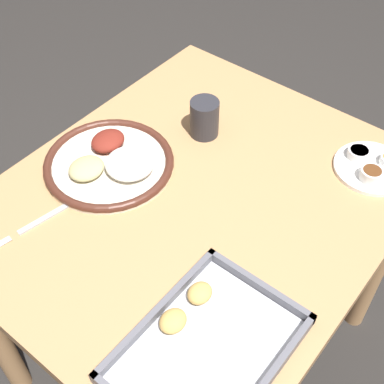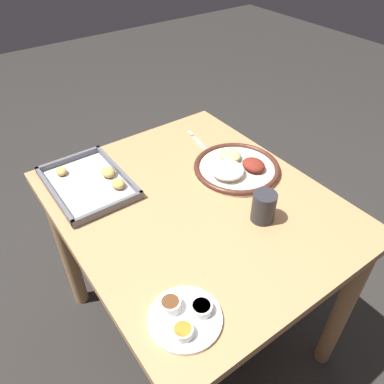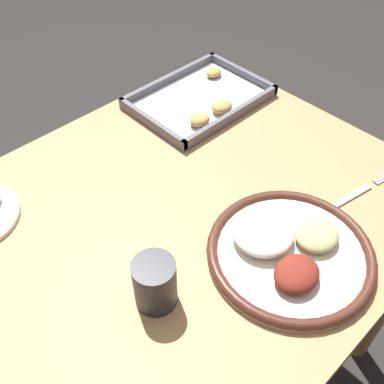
{
  "view_description": "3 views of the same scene",
  "coord_description": "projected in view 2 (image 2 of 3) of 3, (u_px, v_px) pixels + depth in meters",
  "views": [
    {
      "loc": [
        0.62,
        0.49,
        1.6
      ],
      "look_at": [
        0.02,
        0.0,
        0.76
      ],
      "focal_mm": 50.0,
      "sensor_mm": 36.0,
      "label": 1
    },
    {
      "loc": [
        -0.72,
        0.53,
        1.51
      ],
      "look_at": [
        0.02,
        0.0,
        0.76
      ],
      "focal_mm": 35.0,
      "sensor_mm": 36.0,
      "label": 2
    },
    {
      "loc": [
        -0.41,
        -0.44,
        1.39
      ],
      "look_at": [
        0.02,
        0.0,
        0.76
      ],
      "focal_mm": 42.0,
      "sensor_mm": 36.0,
      "label": 3
    }
  ],
  "objects": [
    {
      "name": "dinner_plate",
      "position": [
        236.0,
        167.0,
        1.3
      ],
      "size": [
        0.3,
        0.3,
        0.05
      ],
      "color": "beige",
      "rests_on": "dining_table"
    },
    {
      "name": "ground_plane",
      "position": [
        194.0,
        325.0,
        1.65
      ],
      "size": [
        8.0,
        8.0,
        0.0
      ],
      "primitive_type": "plane",
      "color": "#282623"
    },
    {
      "name": "saucer_plate",
      "position": [
        185.0,
        316.0,
        0.86
      ],
      "size": [
        0.17,
        0.17,
        0.04
      ],
      "color": "white",
      "rests_on": "dining_table"
    },
    {
      "name": "dining_table",
      "position": [
        195.0,
        230.0,
        1.26
      ],
      "size": [
        0.94,
        0.79,
        0.73
      ],
      "color": "#AD7F51",
      "rests_on": "ground_plane"
    },
    {
      "name": "drinking_cup",
      "position": [
        264.0,
        207.0,
        1.09
      ],
      "size": [
        0.07,
        0.07,
        0.1
      ],
      "color": "#28282D",
      "rests_on": "dining_table"
    },
    {
      "name": "fork",
      "position": [
        201.0,
        145.0,
        1.43
      ],
      "size": [
        0.2,
        0.05,
        0.0
      ],
      "rotation": [
        0.0,
        0.0,
        -0.18
      ],
      "color": "#B2B2B7",
      "rests_on": "dining_table"
    },
    {
      "name": "baking_tray",
      "position": [
        90.0,
        183.0,
        1.24
      ],
      "size": [
        0.33,
        0.24,
        0.04
      ],
      "color": "#595960",
      "rests_on": "dining_table"
    }
  ]
}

